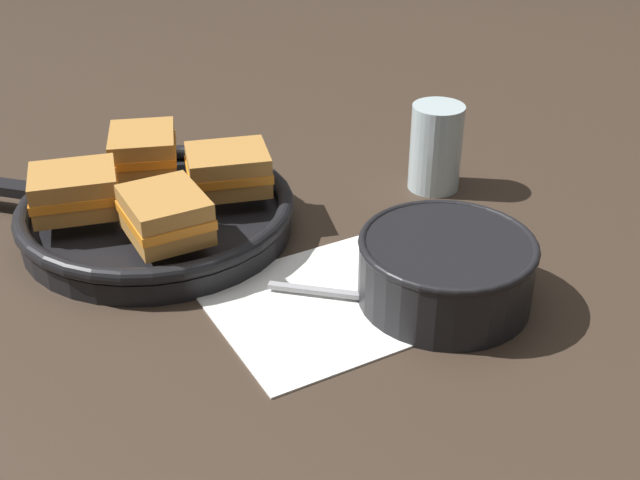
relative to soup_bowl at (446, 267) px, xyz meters
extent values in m
plane|color=#382B21|center=(-0.11, 0.05, -0.04)|extent=(4.00, 4.00, 0.00)
cube|color=white|center=(-0.10, 0.03, -0.04)|extent=(0.26, 0.23, 0.00)
cylinder|color=black|center=(0.00, 0.00, -0.01)|extent=(0.17, 0.17, 0.07)
cylinder|color=#DB5B1E|center=(0.00, 0.00, 0.01)|extent=(0.15, 0.15, 0.01)
torus|color=black|center=(0.00, 0.00, 0.03)|extent=(0.17, 0.17, 0.01)
cube|color=#9E9EA3|center=(-0.12, 0.05, -0.03)|extent=(0.09, 0.06, 0.01)
ellipsoid|color=#9E9EA3|center=(-0.06, 0.01, -0.03)|extent=(0.05, 0.05, 0.01)
cylinder|color=black|center=(-0.24, 0.23, -0.03)|extent=(0.30, 0.30, 0.02)
torus|color=black|center=(-0.24, 0.23, -0.01)|extent=(0.31, 0.31, 0.02)
cube|color=#B27A38|center=(-0.32, 0.23, 0.01)|extent=(0.09, 0.08, 0.02)
cube|color=orange|center=(-0.32, 0.23, 0.03)|extent=(0.10, 0.08, 0.01)
cube|color=#B27A38|center=(-0.32, 0.23, 0.04)|extent=(0.09, 0.08, 0.02)
cube|color=#B27A38|center=(-0.24, 0.15, 0.01)|extent=(0.09, 0.10, 0.02)
cube|color=orange|center=(-0.24, 0.15, 0.03)|extent=(0.09, 0.10, 0.01)
cube|color=#B27A38|center=(-0.24, 0.15, 0.04)|extent=(0.09, 0.10, 0.02)
cube|color=#B27A38|center=(-0.16, 0.23, 0.01)|extent=(0.10, 0.08, 0.02)
cube|color=orange|center=(-0.16, 0.23, 0.03)|extent=(0.10, 0.09, 0.01)
cube|color=#B27A38|center=(-0.16, 0.23, 0.04)|extent=(0.10, 0.08, 0.02)
cube|color=#B27A38|center=(-0.24, 0.32, 0.01)|extent=(0.09, 0.10, 0.02)
cube|color=orange|center=(-0.24, 0.32, 0.03)|extent=(0.09, 0.10, 0.01)
cube|color=#B27A38|center=(-0.24, 0.32, 0.04)|extent=(0.09, 0.10, 0.02)
cylinder|color=silver|center=(0.10, 0.23, 0.01)|extent=(0.06, 0.06, 0.11)
camera|label=1|loc=(-0.34, -0.57, 0.41)|focal=45.00mm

